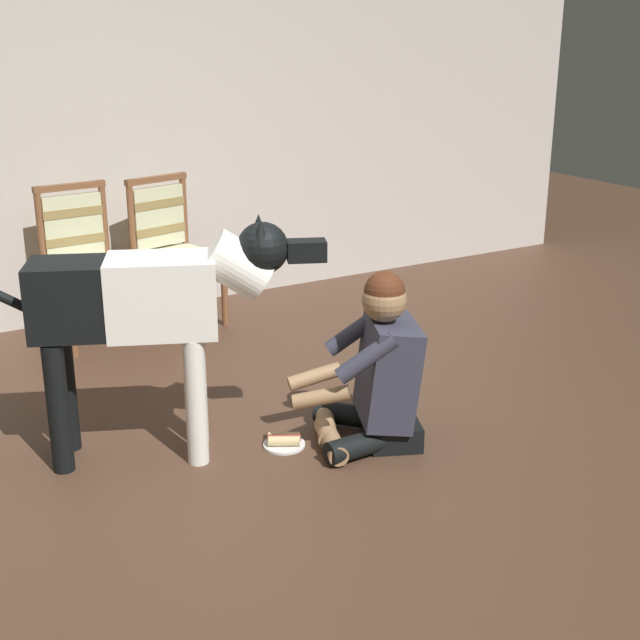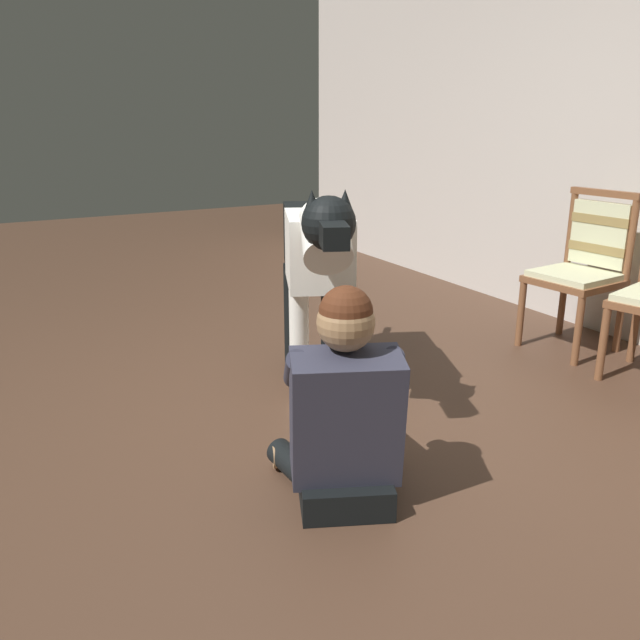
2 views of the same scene
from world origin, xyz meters
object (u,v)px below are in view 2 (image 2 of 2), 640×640
object	(u,v)px
dining_chair_left_of_pair	(585,263)
hot_dog_on_plate	(330,436)
large_dog	(317,255)
person_sitting_on_floor	(344,414)

from	to	relation	value
dining_chair_left_of_pair	hot_dog_on_plate	world-z (taller)	dining_chair_left_of_pair
hot_dog_on_plate	large_dog	bearing A→B (deg)	156.75
person_sitting_on_floor	hot_dog_on_plate	distance (m)	0.55
person_sitting_on_floor	dining_chair_left_of_pair	bearing A→B (deg)	109.24
dining_chair_left_of_pair	hot_dog_on_plate	bearing A→B (deg)	-80.06
dining_chair_left_of_pair	large_dog	bearing A→B (deg)	-95.96
dining_chair_left_of_pair	person_sitting_on_floor	size ratio (longest dim) A/B	1.15
person_sitting_on_floor	large_dog	world-z (taller)	large_dog
large_dog	hot_dog_on_plate	bearing A→B (deg)	-23.25
large_dog	hot_dog_on_plate	xyz separation A→B (m)	(0.54, -0.23, -0.71)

